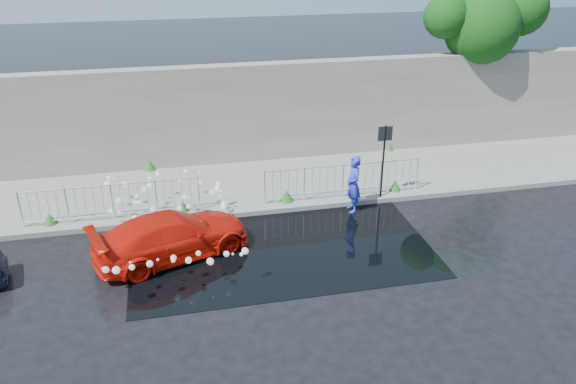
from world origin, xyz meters
name	(u,v)px	position (x,y,z in m)	size (l,w,h in m)	color
ground	(269,267)	(0.00, 0.00, 0.00)	(90.00, 90.00, 0.00)	black
pavement	(242,186)	(0.00, 5.00, 0.07)	(30.00, 4.00, 0.15)	slate
curb	(251,212)	(0.00, 3.00, 0.08)	(30.00, 0.25, 0.16)	slate
retaining_wall	(231,114)	(0.00, 7.20, 1.90)	(30.00, 0.60, 3.50)	#6C645B
puddle	(280,245)	(0.50, 1.00, 0.01)	(8.00, 5.00, 0.01)	black
sign_post	(384,150)	(4.20, 3.10, 1.72)	(0.45, 0.06, 2.50)	black
tree	(487,22)	(9.67, 7.41, 4.75)	(4.83, 2.83, 6.21)	#332114
railing_left	(112,200)	(-4.00, 3.35, 0.74)	(5.05, 0.05, 1.10)	silver
railing_right	(343,179)	(3.00, 3.35, 0.74)	(5.05, 0.05, 1.10)	silver
weeds	(240,186)	(-0.14, 4.43, 0.32)	(12.17, 3.93, 0.38)	#144D19
water_spray	(170,215)	(-2.39, 2.03, 0.76)	(3.64, 5.58, 0.98)	white
red_car	(172,236)	(-2.36, 1.11, 0.60)	(1.67, 4.12, 1.20)	red
person	(353,184)	(3.09, 2.60, 0.89)	(0.65, 0.43, 1.78)	#2836CA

